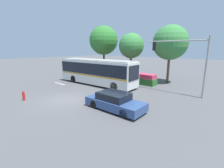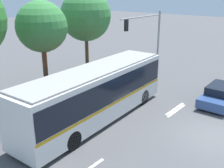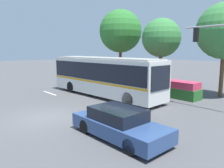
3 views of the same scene
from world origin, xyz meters
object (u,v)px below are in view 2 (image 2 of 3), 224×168
object	(u,v)px
city_bus	(96,91)
street_tree_centre	(42,27)
street_tree_right	(86,16)
sedan_foreground	(222,94)
traffic_light_pole	(149,33)

from	to	relation	value
city_bus	street_tree_centre	world-z (taller)	street_tree_centre
city_bus	street_tree_right	world-z (taller)	street_tree_right
street_tree_right	sedan_foreground	bearing A→B (deg)	-86.09
sedan_foreground	street_tree_right	xyz separation A→B (m)	(-0.82, 12.03, 4.66)
street_tree_centre	traffic_light_pole	bearing A→B (deg)	-21.42
traffic_light_pole	street_tree_centre	size ratio (longest dim) A/B	0.89
street_tree_centre	street_tree_right	world-z (taller)	street_tree_right
city_bus	street_tree_centre	size ratio (longest dim) A/B	1.65
traffic_light_pole	street_tree_right	bearing A→B (deg)	-52.00
traffic_light_pole	street_tree_right	xyz separation A→B (m)	(-3.45, 4.41, 1.45)
city_bus	street_tree_centre	bearing A→B (deg)	76.90
city_bus	street_tree_right	bearing A→B (deg)	44.23
city_bus	sedan_foreground	distance (m)	8.90
traffic_light_pole	sedan_foreground	bearing A→B (deg)	70.98
traffic_light_pole	street_tree_centre	distance (m)	9.57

